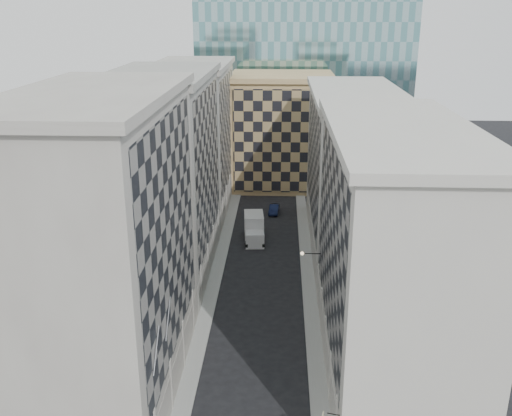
% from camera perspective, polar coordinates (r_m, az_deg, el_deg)
% --- Properties ---
extents(sidewalk_west, '(1.50, 100.00, 0.15)m').
position_cam_1_polar(sidewalk_west, '(64.58, -4.15, -7.22)').
color(sidewalk_west, gray).
rests_on(sidewalk_west, ground).
extents(sidewalk_east, '(1.50, 100.00, 0.15)m').
position_cam_1_polar(sidewalk_east, '(64.26, 5.27, -7.39)').
color(sidewalk_east, gray).
rests_on(sidewalk_east, ground).
extents(bldg_left_a, '(10.80, 22.80, 23.70)m').
position_cam_1_polar(bldg_left_a, '(43.89, -14.71, -4.20)').
color(bldg_left_a, '#9E978E').
rests_on(bldg_left_a, ground).
extents(bldg_left_b, '(10.80, 22.80, 22.70)m').
position_cam_1_polar(bldg_left_b, '(64.15, -9.10, 3.20)').
color(bldg_left_b, gray).
rests_on(bldg_left_b, ground).
extents(bldg_left_c, '(10.80, 22.80, 21.70)m').
position_cam_1_polar(bldg_left_c, '(85.28, -6.20, 6.99)').
color(bldg_left_c, '#9E978E').
rests_on(bldg_left_c, ground).
extents(bldg_right_a, '(10.80, 26.80, 20.70)m').
position_cam_1_polar(bldg_right_a, '(47.09, 13.30, -4.43)').
color(bldg_right_a, beige).
rests_on(bldg_right_a, ground).
extents(bldg_right_b, '(10.80, 28.80, 19.70)m').
position_cam_1_polar(bldg_right_b, '(72.47, 9.58, 3.82)').
color(bldg_right_b, beige).
rests_on(bldg_right_b, ground).
extents(tan_block, '(16.80, 14.80, 18.80)m').
position_cam_1_polar(tan_block, '(97.22, 2.56, 7.76)').
color(tan_block, tan).
rests_on(tan_block, ground).
extents(church_tower, '(7.20, 7.20, 51.50)m').
position_cam_1_polar(church_tower, '(109.39, 1.62, 18.30)').
color(church_tower, '#2F2B25').
rests_on(church_tower, ground).
extents(flagpoles_left, '(0.10, 6.33, 2.33)m').
position_cam_1_polar(flagpoles_left, '(40.12, -9.34, -12.30)').
color(flagpoles_left, gray).
rests_on(flagpoles_left, ground).
extents(bracket_lamp, '(1.98, 0.36, 0.36)m').
position_cam_1_polar(bracket_lamp, '(56.19, 4.83, -4.55)').
color(bracket_lamp, black).
rests_on(bracket_lamp, ground).
extents(box_truck, '(2.97, 6.26, 3.33)m').
position_cam_1_polar(box_truck, '(74.96, -0.19, -2.14)').
color(box_truck, silver).
rests_on(box_truck, ground).
extents(dark_car, '(1.68, 4.01, 1.29)m').
position_cam_1_polar(dark_car, '(84.93, 1.82, -0.11)').
color(dark_car, '#0E1636').
rests_on(dark_car, ground).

